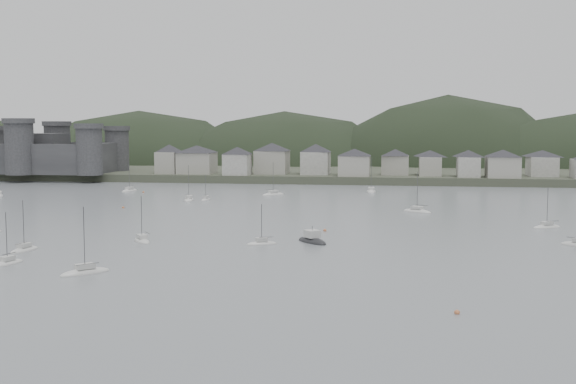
# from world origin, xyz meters

# --- Properties ---
(ground) EXTENTS (900.00, 900.00, 0.00)m
(ground) POSITION_xyz_m (0.00, 0.00, 0.00)
(ground) COLOR slate
(ground) RESTS_ON ground
(far_shore_land) EXTENTS (900.00, 250.00, 3.00)m
(far_shore_land) POSITION_xyz_m (0.00, 295.00, 1.50)
(far_shore_land) COLOR #383D2D
(far_shore_land) RESTS_ON ground
(forested_ridge) EXTENTS (851.55, 103.94, 102.57)m
(forested_ridge) POSITION_xyz_m (4.83, 269.40, -11.28)
(forested_ridge) COLOR black
(forested_ridge) RESTS_ON ground
(castle) EXTENTS (66.00, 43.00, 20.00)m
(castle) POSITION_xyz_m (-120.00, 179.80, 10.96)
(castle) COLOR #343437
(castle) RESTS_ON far_shore_land
(waterfront_town) EXTENTS (451.48, 28.46, 12.92)m
(waterfront_town) POSITION_xyz_m (50.59, 183.34, 8.66)
(waterfront_town) COLOR #A09F92
(waterfront_town) RESTS_ON far_shore_land
(moored_fleet) EXTENTS (257.61, 168.00, 13.23)m
(moored_fleet) POSITION_xyz_m (-7.42, 65.68, 0.18)
(moored_fleet) COLOR silver
(moored_fleet) RESTS_ON ground
(motor_launch_far) EXTENTS (7.82, 8.62, 4.04)m
(motor_launch_far) POSITION_xyz_m (10.62, 36.50, 0.29)
(motor_launch_far) COLOR black
(motor_launch_far) RESTS_ON ground
(mooring_buoys) EXTENTS (122.30, 143.72, 0.70)m
(mooring_buoys) POSITION_xyz_m (-29.19, 54.34, 0.15)
(mooring_buoys) COLOR #C56F41
(mooring_buoys) RESTS_ON ground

